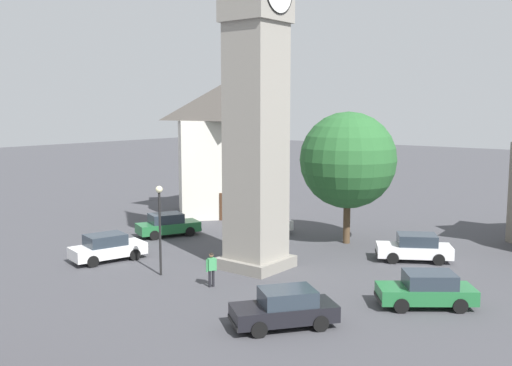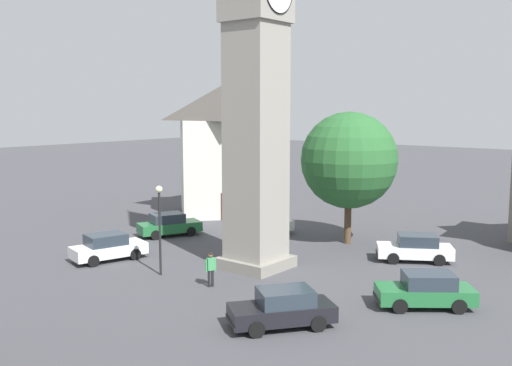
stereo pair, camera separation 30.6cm
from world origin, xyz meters
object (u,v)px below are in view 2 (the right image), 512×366
at_px(car_red_corner, 268,219).
at_px(building_corner_back, 224,148).
at_px(car_white_side, 169,225).
at_px(car_black_far, 108,247).
at_px(lamp_post, 160,215).
at_px(clock_tower, 256,14).
at_px(car_blue_kerb, 283,308).
at_px(tree, 349,160).
at_px(car_silver_kerb, 415,248).
at_px(pedestrian, 211,266).
at_px(car_green_alley, 426,290).

height_order(car_red_corner, building_corner_back, building_corner_back).
height_order(car_red_corner, car_white_side, same).
bearing_deg(car_black_far, lamp_post, -91.43).
relative_size(clock_tower, building_corner_back, 2.19).
distance_m(car_blue_kerb, car_white_side, 17.86).
height_order(tree, lamp_post, tree).
bearing_deg(car_silver_kerb, pedestrian, 151.77).
bearing_deg(clock_tower, building_corner_back, 47.82).
xyz_separation_m(car_black_far, pedestrian, (0.04, -7.87, 0.25)).
distance_m(car_black_far, building_corner_back, 16.61).
xyz_separation_m(car_red_corner, car_black_far, (-12.09, 2.06, 0.00)).
distance_m(car_silver_kerb, lamp_post, 14.29).
xyz_separation_m(clock_tower, car_green_alley, (-0.34, -9.66, -12.51)).
bearing_deg(lamp_post, car_white_side, 44.51).
relative_size(car_green_alley, building_corner_back, 0.42).
height_order(clock_tower, tree, clock_tower).
bearing_deg(car_red_corner, car_black_far, 170.35).
relative_size(car_silver_kerb, pedestrian, 2.61).
distance_m(car_red_corner, lamp_post, 12.66).
bearing_deg(lamp_post, car_black_far, 88.57).
relative_size(car_green_alley, lamp_post, 0.93).
bearing_deg(car_blue_kerb, car_white_side, 61.46).
bearing_deg(car_silver_kerb, tree, 74.16).
bearing_deg(car_black_far, car_red_corner, -9.65).
relative_size(car_green_alley, tree, 0.52).
xyz_separation_m(car_green_alley, lamp_post, (-3.82, 12.62, 2.38)).
height_order(clock_tower, car_green_alley, clock_tower).
bearing_deg(pedestrian, car_silver_kerb, -28.23).
relative_size(car_silver_kerb, car_white_side, 0.99).
bearing_deg(car_black_far, car_green_alley, -77.75).
distance_m(clock_tower, car_red_corner, 15.82).
xyz_separation_m(clock_tower, tree, (8.08, -0.96, -7.99)).
distance_m(car_red_corner, tree, 7.79).
bearing_deg(clock_tower, car_blue_kerb, -134.30).
relative_size(pedestrian, building_corner_back, 0.16).
bearing_deg(tree, car_silver_kerb, -105.84).
height_order(car_silver_kerb, car_black_far, same).
bearing_deg(building_corner_back, tree, -103.12).
distance_m(car_red_corner, car_green_alley, 17.22).
xyz_separation_m(car_black_far, building_corner_back, (15.22, 4.89, 4.51)).
bearing_deg(car_white_side, car_silver_kerb, -75.21).
relative_size(clock_tower, car_black_far, 5.12).
bearing_deg(car_silver_kerb, car_blue_kerb, -179.70).
bearing_deg(tree, building_corner_back, 76.88).
bearing_deg(lamp_post, pedestrian, -87.44).
distance_m(pedestrian, lamp_post, 4.01).
relative_size(car_blue_kerb, building_corner_back, 0.42).
distance_m(car_silver_kerb, car_red_corner, 11.60).
height_order(clock_tower, car_white_side, clock_tower).
height_order(car_red_corner, lamp_post, lamp_post).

